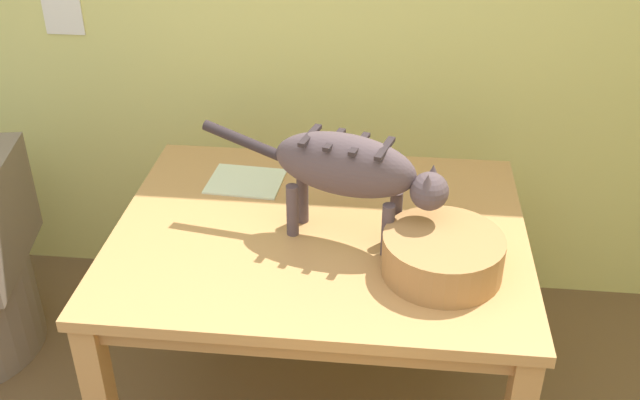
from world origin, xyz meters
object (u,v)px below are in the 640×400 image
at_px(dining_table, 320,252).
at_px(coffee_mug, 427,235).
at_px(saucer_bowl, 424,251).
at_px(wicker_basket, 443,254).
at_px(book_stack, 376,172).
at_px(cat, 351,170).
at_px(magazine, 246,181).

height_order(dining_table, coffee_mug, coffee_mug).
xyz_separation_m(saucer_bowl, coffee_mug, (0.00, 0.00, 0.05)).
xyz_separation_m(saucer_bowl, wicker_basket, (0.05, -0.08, 0.05)).
bearing_deg(saucer_bowl, book_stack, 109.06).
bearing_deg(coffee_mug, dining_table, 161.62).
height_order(cat, wicker_basket, cat).
distance_m(saucer_bowl, magazine, 0.69).
height_order(magazine, book_stack, book_stack).
bearing_deg(dining_table, cat, -25.61).
relative_size(cat, magazine, 2.98).
height_order(saucer_bowl, coffee_mug, coffee_mug).
bearing_deg(magazine, cat, -35.21).
relative_size(coffee_mug, book_stack, 0.69).
relative_size(dining_table, saucer_bowl, 6.96).
xyz_separation_m(coffee_mug, magazine, (-0.59, 0.36, -0.06)).
bearing_deg(wicker_basket, coffee_mug, 117.73).
relative_size(cat, book_stack, 3.81).
bearing_deg(cat, coffee_mug, 90.21).
height_order(dining_table, saucer_bowl, saucer_bowl).
distance_m(dining_table, book_stack, 0.39).
bearing_deg(saucer_bowl, coffee_mug, 0.00).
xyz_separation_m(saucer_bowl, book_stack, (-0.16, 0.45, 0.00)).
bearing_deg(cat, saucer_bowl, 90.00).
distance_m(coffee_mug, book_stack, 0.48).
relative_size(dining_table, wicker_basket, 3.74).
distance_m(cat, magazine, 0.53).
bearing_deg(book_stack, magazine, -168.29).
xyz_separation_m(cat, book_stack, (0.06, 0.39, -0.22)).
height_order(coffee_mug, book_stack, coffee_mug).
bearing_deg(coffee_mug, wicker_basket, -62.27).
bearing_deg(magazine, saucer_bowl, -27.63).
bearing_deg(wicker_basket, book_stack, 110.76).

